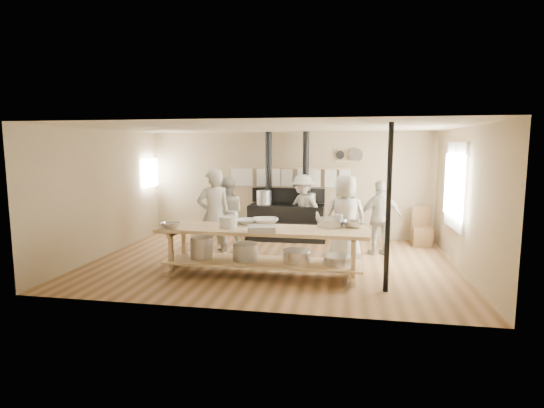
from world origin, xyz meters
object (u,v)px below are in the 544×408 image
Objects in this scene: cook_by_window at (303,208)px; cook_center at (345,218)px; roasting_pan at (262,229)px; prep_table at (262,247)px; stove at (286,218)px; cook_left at (227,214)px; cook_right at (380,218)px; chair at (422,235)px; cook_far_left at (214,215)px.

cook_center is at bearing -28.53° from cook_by_window.
prep_table is at bearing 101.24° from roasting_pan.
roasting_pan is (0.07, -0.33, 0.38)m from prep_table.
stove is at bearing 89.96° from prep_table.
cook_left reaches higher than cook_right.
cook_center is 1.08× the size of cook_by_window.
stove is 0.72× the size of prep_table.
stove is at bearing -171.53° from cook_by_window.
cook_left is 4.44m from chair.
cook_far_left is 2.53m from cook_by_window.
cook_left is (-1.12, -1.28, 0.27)m from stove.
cook_by_window is (0.42, 2.85, 0.28)m from prep_table.
cook_far_left is 1.17× the size of cook_right.
cook_right is 1.48m from chair.
roasting_pan is (-3.07, -3.20, 0.64)m from chair.
cook_center is 3.81× the size of roasting_pan.
cook_left is at bearing -10.93° from cook_right.
cook_center is (1.41, -1.81, 0.34)m from stove.
roasting_pan is at bearing 33.41° from cook_right.
cook_far_left is 1.14× the size of cook_by_window.
cook_left is (-1.12, 1.74, 0.27)m from prep_table.
chair is at bearing 46.17° from roasting_pan.
cook_far_left is (-1.12, 0.84, 0.39)m from prep_table.
cook_center is 1.92m from cook_by_window.
roasting_pan is at bearing -133.08° from chair.
cook_right is at bearing 166.45° from cook_far_left.
cook_by_window is at bearing -21.87° from stove.
cook_center reaches higher than chair.
chair is at bearing -150.49° from cook_right.
cook_left is 1.81× the size of chair.
cook_right is (3.25, 0.17, -0.02)m from cook_left.
cook_center is at bearing -135.33° from chair.
cook_right is at bearing -27.49° from stove.
chair is at bearing 30.72° from cook_by_window.
cook_by_window is at bearing -42.76° from cook_right.
cook_far_left is at bearing -153.83° from chair.
cook_right is 1.95m from cook_by_window.
cook_by_window reaches higher than cook_right.
prep_table is 7.98× the size of roasting_pan.
cook_by_window is (1.54, 1.11, 0.00)m from cook_left.
cook_by_window is at bearing -159.30° from cook_far_left.
cook_center reaches higher than prep_table.
cook_left is 0.92× the size of cook_center.
cook_right is 1.77× the size of chair.
stove is 5.77× the size of roasting_pan.
cook_right reaches higher than prep_table.
cook_left reaches higher than chair.
cook_right is (2.13, -1.11, 0.26)m from stove.
chair is 1.95× the size of roasting_pan.
prep_table is 4.09× the size of chair.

